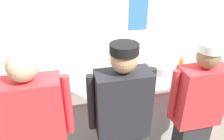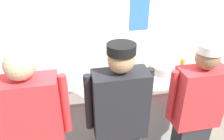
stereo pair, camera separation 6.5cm
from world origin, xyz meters
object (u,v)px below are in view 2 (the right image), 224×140
at_px(squeeze_bottle_primary, 132,70).
at_px(squeeze_bottle_spare, 182,65).
at_px(squeeze_bottle_secondary, 25,92).
at_px(chef_far_right, 194,115).
at_px(chef_center, 120,124).
at_px(deli_cup, 187,73).
at_px(chef_near_left, 36,137).
at_px(plate_stack_front, 17,83).
at_px(sheet_tray, 89,82).
at_px(plate_stack_rear, 119,74).
at_px(ramekin_green_sauce, 43,82).
at_px(mixing_bowl_steel, 165,69).
at_px(ramekin_orange_sauce, 58,81).
at_px(chefs_knife, 47,92).

bearing_deg(squeeze_bottle_primary, squeeze_bottle_spare, -0.58).
bearing_deg(squeeze_bottle_secondary, chef_far_right, -19.12).
xyz_separation_m(chef_center, deli_cup, (1.06, 0.73, 0.03)).
bearing_deg(squeeze_bottle_primary, chef_near_left, -141.50).
xyz_separation_m(plate_stack_front, sheet_tray, (0.86, -0.12, -0.02)).
distance_m(chef_center, plate_stack_rear, 0.92).
distance_m(chef_near_left, ramekin_green_sauce, 0.92).
xyz_separation_m(chef_near_left, ramekin_green_sauce, (-0.00, 0.92, 0.01)).
bearing_deg(squeeze_bottle_primary, squeeze_bottle_secondary, -168.46).
height_order(mixing_bowl_steel, ramekin_green_sauce, mixing_bowl_steel).
xyz_separation_m(plate_stack_rear, ramekin_orange_sauce, (-0.78, -0.01, -0.01)).
relative_size(chef_near_left, squeeze_bottle_secondary, 9.05).
height_order(chef_near_left, chef_center, chef_near_left).
bearing_deg(deli_cup, ramekin_orange_sauce, 174.20).
bearing_deg(sheet_tray, plate_stack_rear, 13.88).
bearing_deg(chef_near_left, ramekin_green_sauce, 90.12).
bearing_deg(ramekin_green_sauce, chef_center, -49.90).
xyz_separation_m(squeeze_bottle_primary, squeeze_bottle_spare, (0.69, -0.01, 0.01)).
relative_size(squeeze_bottle_primary, ramekin_orange_sauce, 2.09).
bearing_deg(chefs_knife, squeeze_bottle_spare, 5.27).
height_order(plate_stack_front, ramekin_orange_sauce, plate_stack_front).
bearing_deg(squeeze_bottle_primary, plate_stack_rear, 170.21).
height_order(sheet_tray, squeeze_bottle_spare, squeeze_bottle_spare).
bearing_deg(mixing_bowl_steel, ramekin_orange_sauce, 179.32).
bearing_deg(chef_near_left, chef_center, 1.64).
bearing_deg(plate_stack_front, mixing_bowl_steel, -1.17).
xyz_separation_m(squeeze_bottle_spare, ramekin_green_sauce, (-1.82, 0.03, -0.07)).
bearing_deg(deli_cup, mixing_bowl_steel, 148.20).
bearing_deg(plate_stack_rear, chef_near_left, -136.00).
bearing_deg(chefs_knife, sheet_tray, 11.19).
xyz_separation_m(chef_near_left, ramekin_orange_sauce, (0.18, 0.91, 0.01)).
xyz_separation_m(chef_center, sheet_tray, (-0.21, 0.80, -0.00)).
height_order(squeeze_bottle_primary, deli_cup, squeeze_bottle_primary).
distance_m(chef_near_left, deli_cup, 1.96).
bearing_deg(mixing_bowl_steel, chef_center, -133.11).
relative_size(plate_stack_rear, squeeze_bottle_primary, 1.23).
bearing_deg(squeeze_bottle_secondary, sheet_tray, 15.03).
bearing_deg(squeeze_bottle_primary, deli_cup, -11.73).
bearing_deg(squeeze_bottle_primary, plate_stack_front, 178.22).
bearing_deg(mixing_bowl_steel, chef_near_left, -150.27).
distance_m(sheet_tray, ramekin_green_sauce, 0.56).
distance_m(squeeze_bottle_primary, squeeze_bottle_secondary, 1.31).
relative_size(ramekin_green_sauce, chefs_knife, 0.37).
height_order(plate_stack_rear, ramekin_orange_sauce, plate_stack_rear).
bearing_deg(squeeze_bottle_primary, mixing_bowl_steel, 0.75).
height_order(chef_center, squeeze_bottle_secondary, chef_center).
distance_m(sheet_tray, squeeze_bottle_spare, 1.27).
distance_m(plate_stack_rear, ramekin_green_sauce, 0.96).
relative_size(sheet_tray, ramekin_orange_sauce, 5.48).
relative_size(plate_stack_front, squeeze_bottle_primary, 1.09).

